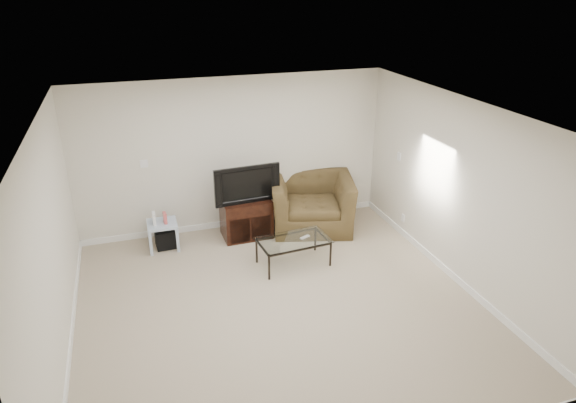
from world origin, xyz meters
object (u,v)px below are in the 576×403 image
object	(u,v)px
tv_stand	(246,218)
side_table	(163,235)
recliner	(312,195)
subwoofer	(165,238)
coffee_table	(293,252)
television	(245,183)

from	to	relation	value
tv_stand	side_table	bearing A→B (deg)	178.70
recliner	tv_stand	bearing A→B (deg)	-164.45
subwoofer	coffee_table	distance (m)	2.06
subwoofer	recliner	xyz separation A→B (m)	(2.42, -0.02, 0.43)
tv_stand	subwoofer	world-z (taller)	tv_stand
tv_stand	television	world-z (taller)	television
side_table	coffee_table	distance (m)	2.07
television	side_table	size ratio (longest dim) A/B	2.18
recliner	subwoofer	bearing A→B (deg)	-164.86
coffee_table	television	bearing A→B (deg)	112.19
tv_stand	side_table	distance (m)	1.32
side_table	subwoofer	distance (m)	0.07
recliner	coffee_table	world-z (taller)	recliner
tv_stand	television	distance (m)	0.62
side_table	subwoofer	size ratio (longest dim) A/B	1.52
television	coffee_table	distance (m)	1.37
tv_stand	coffee_table	bearing A→B (deg)	-69.66
television	subwoofer	world-z (taller)	television
tv_stand	subwoofer	distance (m)	1.30
subwoofer	coffee_table	world-z (taller)	coffee_table
subwoofer	recliner	distance (m)	2.46
side_table	subwoofer	world-z (taller)	side_table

